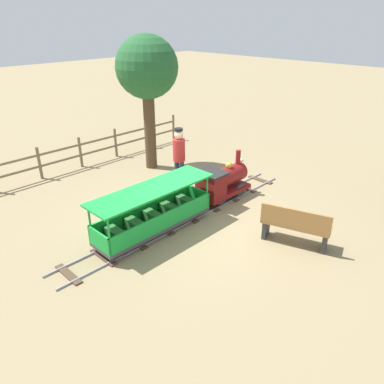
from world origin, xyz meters
name	(u,v)px	position (x,y,z in m)	size (l,w,h in m)	color
ground_plane	(186,217)	(0.00, 0.00, 0.00)	(60.00, 60.00, 0.00)	#8C7A56
track	(186,216)	(0.00, -0.01, 0.02)	(0.71, 6.40, 0.04)	gray
locomotive	(222,181)	(0.00, 1.20, 0.49)	(0.67, 1.45, 1.08)	maroon
passenger_car	(154,215)	(0.00, -0.91, 0.42)	(0.77, 2.70, 0.97)	#3F3F3F
conductor_person	(179,155)	(-1.12, 0.88, 0.96)	(0.30, 0.30, 1.62)	#282D47
park_bench	(295,226)	(2.26, 0.70, 0.42)	(1.36, 0.79, 0.82)	olive
oak_tree_near	(147,70)	(-2.88, 1.42, 2.74)	(1.67, 1.67, 3.65)	#4C3823
fence_section	(80,151)	(-4.35, -0.01, 0.48)	(0.08, 7.48, 0.90)	#756047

